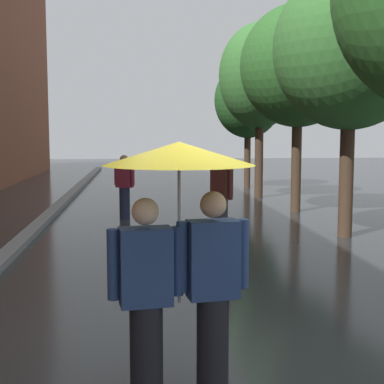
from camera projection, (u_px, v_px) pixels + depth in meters
The scene contains 9 objects.
ground_plane at pixel (249, 372), 4.95m from camera, with size 80.00×80.00×0.00m, color #26282B.
kerb_strip at pixel (53, 212), 14.53m from camera, with size 0.30×36.00×0.12m, color slate.
street_tree_1 at pixel (350, 49), 10.96m from camera, with size 3.05×3.05×5.40m.
street_tree_2 at pixel (298, 66), 14.52m from camera, with size 3.05×3.05×5.47m.
street_tree_3 at pixel (260, 76), 17.73m from camera, with size 2.64×2.64×5.60m.
street_tree_4 at pixel (248, 100), 21.15m from camera, with size 2.57×2.57×4.80m.
couple_under_umbrella at pixel (180, 227), 4.29m from camera, with size 1.17×1.17×2.06m.
pedestrian_walking_midground at pixel (221, 198), 10.88m from camera, with size 0.42×0.48×1.67m.
pedestrian_walking_far at pixel (125, 184), 13.74m from camera, with size 0.51×0.45×1.58m.
Camera 1 is at (-0.98, -4.68, 2.14)m, focal length 51.89 mm.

